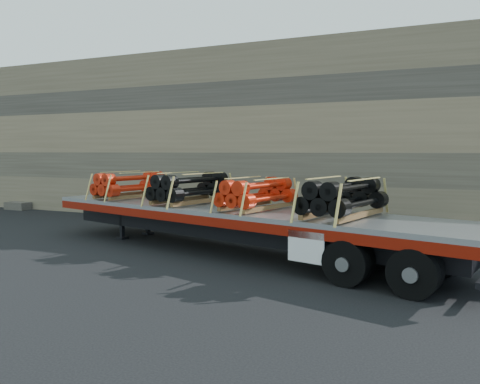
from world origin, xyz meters
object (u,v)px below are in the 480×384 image
object	(u,v)px
bundle_midrear	(257,194)
bundle_midfront	(191,189)
trailer	(234,230)
bundle_rear	(343,199)
bundle_front	(131,185)

from	to	relation	value
bundle_midrear	bundle_midfront	bearing A→B (deg)	180.00
trailer	bundle_midfront	bearing A→B (deg)	-180.00
bundle_rear	bundle_midfront	bearing A→B (deg)	180.00
bundle_midfront	bundle_midrear	xyz separation A→B (m)	(2.35, -0.57, -0.03)
bundle_rear	trailer	bearing A→B (deg)	180.00
bundle_front	bundle_rear	xyz separation A→B (m)	(7.46, -1.82, 0.03)
trailer	bundle_midfront	world-z (taller)	bundle_midfront
bundle_front	bundle_midfront	bearing A→B (deg)	0.00
bundle_midfront	bundle_rear	world-z (taller)	bundle_rear
bundle_front	bundle_midrear	distance (m)	5.20
trailer	bundle_front	xyz separation A→B (m)	(-4.27, 1.04, 1.07)
bundle_front	bundle_midrear	size ratio (longest dim) A/B	1.03
trailer	bundle_rear	distance (m)	3.47
trailer	bundle_midfront	size ratio (longest dim) A/B	5.21
bundle_midrear	bundle_front	bearing A→B (deg)	-180.00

